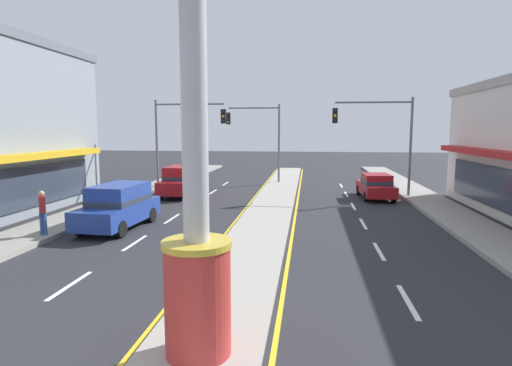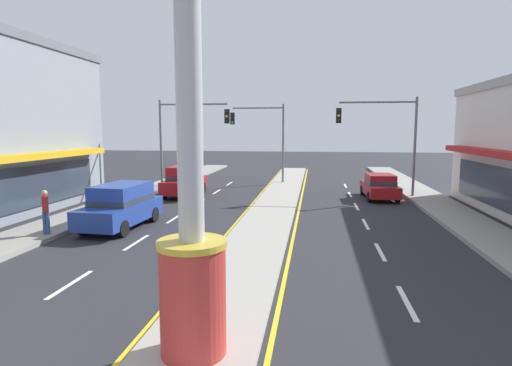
% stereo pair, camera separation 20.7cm
% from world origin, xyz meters
% --- Properties ---
extents(median_strip, '(2.37, 52.00, 0.14)m').
position_xyz_m(median_strip, '(0.00, 18.00, 0.07)').
color(median_strip, '#A39E93').
rests_on(median_strip, ground).
extents(sidewalk_left, '(2.43, 60.00, 0.18)m').
position_xyz_m(sidewalk_left, '(-9.00, 16.00, 0.09)').
color(sidewalk_left, gray).
rests_on(sidewalk_left, ground).
extents(sidewalk_right, '(2.43, 60.00, 0.18)m').
position_xyz_m(sidewalk_right, '(9.00, 16.00, 0.09)').
color(sidewalk_right, gray).
rests_on(sidewalk_right, ground).
extents(lane_markings, '(9.11, 52.00, 0.01)m').
position_xyz_m(lane_markings, '(0.00, 16.65, 0.00)').
color(lane_markings, silver).
rests_on(lane_markings, ground).
extents(district_sign, '(6.68, 1.27, 8.37)m').
position_xyz_m(district_sign, '(0.00, 5.94, 4.43)').
color(district_sign, '#B7332D').
rests_on(district_sign, median_strip).
extents(traffic_light_left_side, '(4.86, 0.46, 6.20)m').
position_xyz_m(traffic_light_left_side, '(-6.42, 26.22, 4.25)').
color(traffic_light_left_side, slate).
rests_on(traffic_light_left_side, ground).
extents(traffic_light_right_side, '(4.86, 0.46, 6.20)m').
position_xyz_m(traffic_light_right_side, '(6.42, 25.64, 4.25)').
color(traffic_light_right_side, slate).
rests_on(traffic_light_right_side, ground).
extents(traffic_light_median_far, '(4.20, 0.46, 6.20)m').
position_xyz_m(traffic_light_median_far, '(-1.82, 31.68, 4.19)').
color(traffic_light_median_far, slate).
rests_on(traffic_light_median_far, ground).
extents(suv_near_left_lane, '(2.05, 4.64, 1.90)m').
position_xyz_m(suv_near_left_lane, '(-6.14, 24.92, 0.98)').
color(suv_near_left_lane, maroon).
rests_on(suv_near_left_lane, ground).
extents(sedan_mid_left_lane, '(1.98, 4.37, 1.53)m').
position_xyz_m(sedan_mid_left_lane, '(6.14, 25.33, 0.79)').
color(sedan_mid_left_lane, maroon).
rests_on(sedan_mid_left_lane, ground).
extents(suv_far_left_oncoming, '(2.17, 4.70, 1.90)m').
position_xyz_m(suv_far_left_oncoming, '(-6.13, 15.83, 0.98)').
color(suv_far_left_oncoming, navy).
rests_on(suv_far_left_oncoming, ground).
extents(pedestrian_near_kerb, '(0.42, 0.45, 1.74)m').
position_xyz_m(pedestrian_near_kerb, '(-8.20, 13.66, 1.17)').
color(pedestrian_near_kerb, '#2D4C8C').
rests_on(pedestrian_near_kerb, sidewalk_left).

